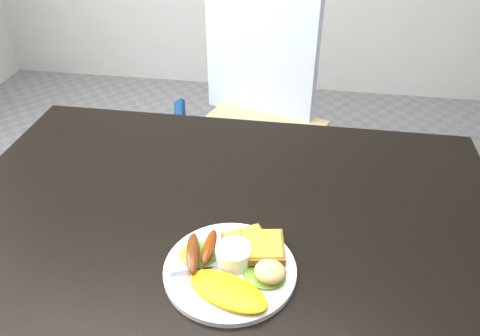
% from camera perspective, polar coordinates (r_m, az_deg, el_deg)
% --- Properties ---
extents(dining_table, '(1.20, 0.80, 0.04)m').
position_cam_1_polar(dining_table, '(1.03, -1.86, -5.96)').
color(dining_table, black).
rests_on(dining_table, ground).
extents(dining_chair, '(0.59, 0.59, 0.06)m').
position_cam_1_polar(dining_chair, '(1.82, 1.52, 3.49)').
color(dining_chair, tan).
rests_on(dining_chair, ground).
extents(person, '(0.50, 0.35, 1.35)m').
position_cam_1_polar(person, '(1.79, -9.37, 10.59)').
color(person, navy).
rests_on(person, ground).
extents(plate, '(0.24, 0.24, 0.01)m').
position_cam_1_polar(plate, '(0.88, -1.23, -12.30)').
color(plate, white).
rests_on(plate, dining_table).
extents(lettuce_left, '(0.07, 0.07, 0.01)m').
position_cam_1_polar(lettuce_left, '(0.90, -5.15, -10.38)').
color(lettuce_left, '#578F1D').
rests_on(lettuce_left, plate).
extents(lettuce_right, '(0.10, 0.09, 0.01)m').
position_cam_1_polar(lettuce_right, '(0.86, 3.04, -12.77)').
color(lettuce_right, '#4F8D19').
rests_on(lettuce_right, plate).
extents(omelette, '(0.17, 0.12, 0.02)m').
position_cam_1_polar(omelette, '(0.83, -1.53, -14.75)').
color(omelette, gold).
rests_on(omelette, plate).
extents(sausage_a, '(0.05, 0.11, 0.03)m').
position_cam_1_polar(sausage_a, '(0.88, -5.75, -10.29)').
color(sausage_a, '#5A2716').
rests_on(sausage_a, lettuce_left).
extents(sausage_b, '(0.02, 0.09, 0.02)m').
position_cam_1_polar(sausage_b, '(0.89, -3.76, -9.52)').
color(sausage_b, '#6B2706').
rests_on(sausage_b, lettuce_left).
extents(ramekin, '(0.08, 0.08, 0.04)m').
position_cam_1_polar(ramekin, '(0.87, -0.80, -10.64)').
color(ramekin, white).
rests_on(ramekin, plate).
extents(toast_a, '(0.11, 0.11, 0.01)m').
position_cam_1_polar(toast_a, '(0.91, 0.92, -9.25)').
color(toast_a, '#904D1A').
rests_on(toast_a, plate).
extents(toast_b, '(0.10, 0.10, 0.01)m').
position_cam_1_polar(toast_b, '(0.89, 2.66, -9.59)').
color(toast_b, brown).
rests_on(toast_b, toast_a).
extents(potato_salad, '(0.07, 0.07, 0.03)m').
position_cam_1_polar(potato_salad, '(0.84, 3.68, -12.48)').
color(potato_salad, '#C9BB8D').
rests_on(potato_salad, lettuce_right).
extents(fork, '(0.15, 0.06, 0.00)m').
position_cam_1_polar(fork, '(0.87, -3.25, -12.25)').
color(fork, '#ADAFB7').
rests_on(fork, plate).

